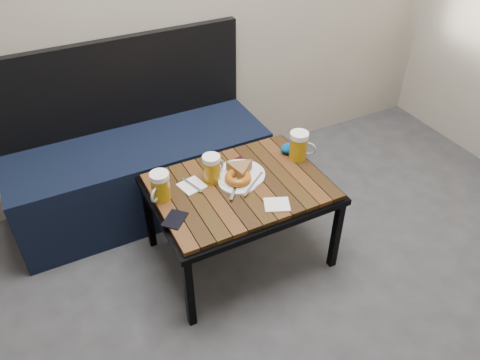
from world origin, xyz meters
name	(u,v)px	position (x,y,z in m)	size (l,w,h in m)	color
bench	(140,168)	(-0.17, 1.76, 0.27)	(1.40, 0.50, 0.95)	black
cafe_table	(240,192)	(0.15, 1.15, 0.43)	(0.84, 0.62, 0.47)	black
beer_mug_left	(160,186)	(-0.22, 1.22, 0.54)	(0.13, 0.12, 0.14)	#AD7D0D
beer_mug_centre	(212,168)	(0.05, 1.24, 0.54)	(0.13, 0.11, 0.14)	#AD7D0D
beer_mug_right	(299,146)	(0.51, 1.21, 0.55)	(0.14, 0.12, 0.15)	#AD7D0D
plate_pie	(240,172)	(0.18, 1.21, 0.50)	(0.24, 0.24, 0.07)	white
plate_bagel	(238,179)	(0.14, 1.16, 0.49)	(0.23, 0.21, 0.05)	white
napkin_left	(192,186)	(-0.06, 1.24, 0.48)	(0.13, 0.14, 0.01)	white
napkin_right	(277,205)	(0.23, 0.94, 0.48)	(0.14, 0.13, 0.01)	white
passport_navy	(175,219)	(-0.21, 1.06, 0.47)	(0.08, 0.11, 0.01)	black
passport_burgundy	(241,166)	(0.22, 1.27, 0.48)	(0.09, 0.13, 0.01)	black
knit_pouch	(292,148)	(0.50, 1.27, 0.50)	(0.12, 0.08, 0.05)	navy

